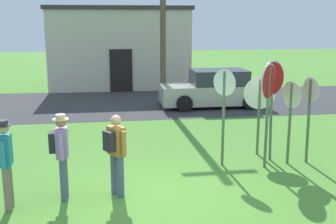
% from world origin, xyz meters
% --- Properties ---
extents(ground_plane, '(80.00, 80.00, 0.00)m').
position_xyz_m(ground_plane, '(0.00, 0.00, 0.00)').
color(ground_plane, '#518E33').
extents(street_asphalt, '(60.00, 6.40, 0.01)m').
position_xyz_m(street_asphalt, '(0.00, 9.71, 0.00)').
color(street_asphalt, '#38383A').
rests_on(street_asphalt, ground).
extents(building_background, '(7.30, 4.39, 4.18)m').
position_xyz_m(building_background, '(-0.21, 14.81, 2.10)').
color(building_background, beige).
rests_on(building_background, ground).
extents(utility_pole, '(1.80, 0.24, 8.19)m').
position_xyz_m(utility_pole, '(1.45, 9.41, 4.27)').
color(utility_pole, brown).
rests_on(utility_pole, ground).
extents(parked_car_on_street, '(4.32, 2.07, 1.51)m').
position_xyz_m(parked_car_on_street, '(3.48, 8.64, 0.69)').
color(parked_car_on_street, '#B7B2A3').
rests_on(parked_car_on_street, ground).
extents(stop_sign_leaning_right, '(0.60, 0.64, 2.54)m').
position_xyz_m(stop_sign_leaning_right, '(2.89, 1.34, 1.76)').
color(stop_sign_leaning_right, '#51664C').
rests_on(stop_sign_leaning_right, ground).
extents(stop_sign_far_back, '(0.78, 0.46, 2.54)m').
position_xyz_m(stop_sign_far_back, '(3.20, 1.89, 1.76)').
color(stop_sign_far_back, '#51664C').
rests_on(stop_sign_far_back, ground).
extents(stop_sign_rear_left, '(0.14, 0.60, 2.16)m').
position_xyz_m(stop_sign_rear_left, '(4.04, 1.54, 1.43)').
color(stop_sign_rear_left, '#51664C').
rests_on(stop_sign_rear_left, ground).
extents(stop_sign_center_cluster, '(0.41, 0.50, 2.38)m').
position_xyz_m(stop_sign_center_cluster, '(1.90, 1.65, 1.58)').
color(stop_sign_center_cluster, '#51664C').
rests_on(stop_sign_center_cluster, ground).
extents(stop_sign_low_front, '(0.21, 0.62, 2.07)m').
position_xyz_m(stop_sign_low_front, '(3.54, 1.51, 1.39)').
color(stop_sign_low_front, '#51664C').
rests_on(stop_sign_low_front, ground).
extents(stop_sign_nearest, '(0.84, 0.13, 2.08)m').
position_xyz_m(stop_sign_nearest, '(3.05, 2.33, 1.43)').
color(stop_sign_nearest, '#51664C').
rests_on(stop_sign_nearest, ground).
extents(person_with_sunhat, '(0.32, 0.57, 1.74)m').
position_xyz_m(person_with_sunhat, '(-2.76, -0.15, 0.98)').
color(person_with_sunhat, '#7A6B56').
rests_on(person_with_sunhat, ground).
extents(person_in_teal, '(0.46, 0.49, 1.69)m').
position_xyz_m(person_in_teal, '(-0.72, 0.16, 0.98)').
color(person_in_teal, '#4C5670').
rests_on(person_in_teal, ground).
extents(person_in_dark_shirt, '(0.40, 0.57, 1.74)m').
position_xyz_m(person_in_dark_shirt, '(-1.78, 0.18, 1.01)').
color(person_in_dark_shirt, '#4C5670').
rests_on(person_in_dark_shirt, ground).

